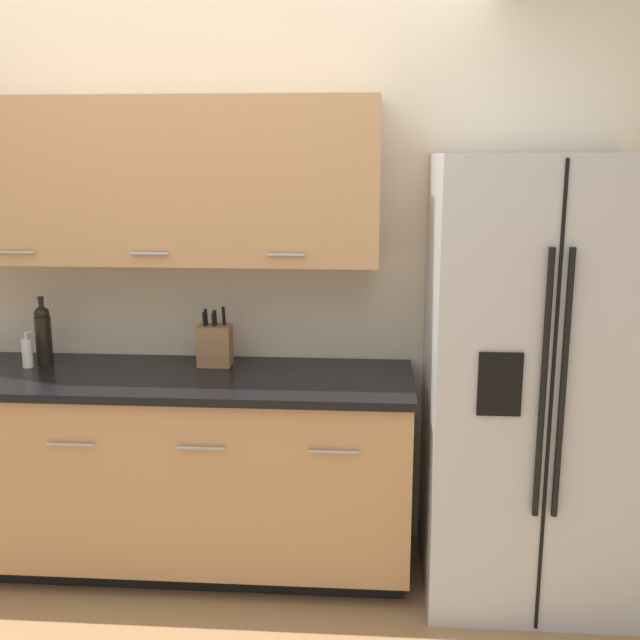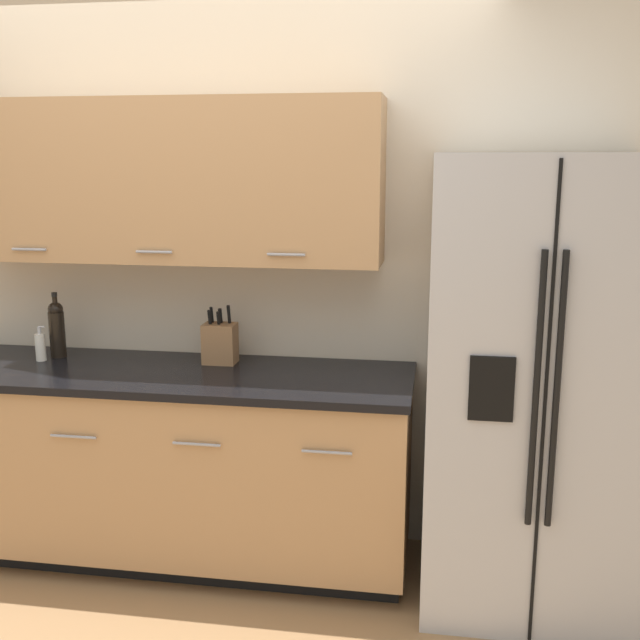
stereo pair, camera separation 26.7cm
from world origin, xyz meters
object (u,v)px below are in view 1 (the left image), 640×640
Objects in this scene: soap_dispenser at (27,353)px; knife_block at (215,345)px; wine_bottle at (43,333)px; refrigerator at (530,380)px.

knife_block is at bearing 6.28° from soap_dispenser.
wine_bottle is at bearing -178.94° from knife_block.
knife_block is at bearing 1.06° from wine_bottle.
soap_dispenser is (-2.20, 0.11, 0.05)m from refrigerator.
soap_dispenser is at bearing -120.66° from wine_bottle.
soap_dispenser is (-0.83, -0.09, -0.03)m from knife_block.
knife_block reaches higher than soap_dispenser.
soap_dispenser is (-0.05, -0.08, -0.07)m from wine_bottle.
refrigerator reaches higher than soap_dispenser.
knife_block is 0.79m from wine_bottle.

